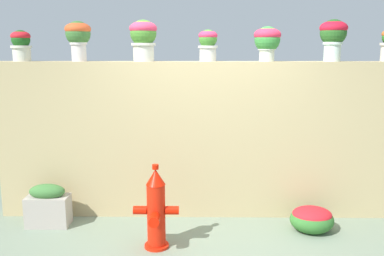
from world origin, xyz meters
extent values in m
plane|color=gray|center=(0.00, 0.00, 0.00)|extent=(24.00, 24.00, 0.00)
cube|color=tan|center=(0.00, 1.05, 0.98)|extent=(5.16, 0.29, 1.96)
cylinder|color=beige|center=(-2.24, 1.05, 2.05)|extent=(0.21, 0.21, 0.19)
cylinder|color=beige|center=(-2.24, 1.05, 2.13)|extent=(0.25, 0.25, 0.03)
sphere|color=#1E571C|center=(-2.24, 1.05, 2.22)|extent=(0.22, 0.22, 0.22)
ellipsoid|color=red|center=(-2.24, 1.05, 2.26)|extent=(0.23, 0.23, 0.12)
cylinder|color=silver|center=(-1.54, 1.05, 2.07)|extent=(0.18, 0.18, 0.23)
cylinder|color=silver|center=(-1.54, 1.05, 2.17)|extent=(0.21, 0.21, 0.03)
sphere|color=#3C7032|center=(-1.54, 1.05, 2.29)|extent=(0.30, 0.30, 0.30)
ellipsoid|color=#E55427|center=(-1.54, 1.05, 2.34)|extent=(0.31, 0.31, 0.16)
cylinder|color=beige|center=(-0.75, 1.06, 2.07)|extent=(0.25, 0.25, 0.22)
cylinder|color=beige|center=(-0.75, 1.06, 2.16)|extent=(0.30, 0.30, 0.03)
sphere|color=#417C29|center=(-0.75, 1.06, 2.29)|extent=(0.32, 0.32, 0.32)
ellipsoid|color=#D73150|center=(-0.75, 1.06, 2.35)|extent=(0.33, 0.33, 0.18)
cylinder|color=beige|center=(0.03, 1.09, 2.05)|extent=(0.20, 0.20, 0.19)
cylinder|color=beige|center=(0.03, 1.09, 2.13)|extent=(0.24, 0.24, 0.03)
sphere|color=#3E7D2A|center=(0.03, 1.09, 2.23)|extent=(0.22, 0.22, 0.22)
ellipsoid|color=#DB2C51|center=(0.03, 1.09, 2.27)|extent=(0.23, 0.23, 0.12)
cylinder|color=beige|center=(0.75, 1.06, 2.04)|extent=(0.18, 0.18, 0.17)
cylinder|color=beige|center=(0.75, 1.06, 2.11)|extent=(0.21, 0.21, 0.03)
sphere|color=#348035|center=(0.75, 1.06, 2.22)|extent=(0.31, 0.31, 0.31)
ellipsoid|color=#D82843|center=(0.75, 1.06, 2.27)|extent=(0.33, 0.33, 0.17)
cylinder|color=silver|center=(1.55, 1.09, 2.07)|extent=(0.20, 0.20, 0.23)
cylinder|color=silver|center=(1.55, 1.09, 2.17)|extent=(0.23, 0.23, 0.03)
sphere|color=#285C22|center=(1.55, 1.09, 2.30)|extent=(0.32, 0.32, 0.32)
ellipsoid|color=red|center=(1.55, 1.09, 2.36)|extent=(0.33, 0.33, 0.17)
cylinder|color=red|center=(-0.53, 0.09, 0.01)|extent=(0.26, 0.26, 0.03)
cylinder|color=red|center=(-0.53, 0.09, 0.35)|extent=(0.20, 0.20, 0.71)
cone|color=red|center=(-0.53, 0.09, 0.79)|extent=(0.21, 0.21, 0.17)
cylinder|color=red|center=(-0.53, 0.09, 0.90)|extent=(0.07, 0.07, 0.05)
cylinder|color=red|center=(-0.70, 0.09, 0.42)|extent=(0.14, 0.09, 0.09)
cylinder|color=red|center=(-0.36, 0.09, 0.42)|extent=(0.14, 0.09, 0.09)
cylinder|color=red|center=(-0.53, -0.09, 0.39)|extent=(0.11, 0.16, 0.11)
ellipsoid|color=#33712D|center=(1.25, 0.52, 0.14)|extent=(0.51, 0.46, 0.30)
ellipsoid|color=red|center=(1.25, 0.52, 0.20)|extent=(0.46, 0.41, 0.17)
cube|color=#ADA299|center=(-1.89, 0.64, 0.18)|extent=(0.50, 0.27, 0.37)
ellipsoid|color=#3D7436|center=(-1.89, 0.64, 0.43)|extent=(0.43, 0.23, 0.18)
camera|label=1|loc=(-0.10, -4.21, 2.14)|focal=39.95mm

